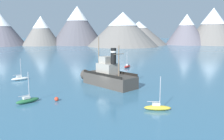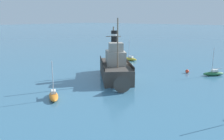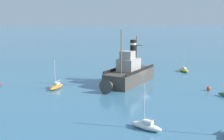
{
  "view_description": "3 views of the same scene",
  "coord_description": "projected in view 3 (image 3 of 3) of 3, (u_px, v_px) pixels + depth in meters",
  "views": [
    {
      "loc": [
        2.3,
        -45.27,
        11.28
      ],
      "look_at": [
        1.35,
        3.42,
        3.08
      ],
      "focal_mm": 38.0,
      "sensor_mm": 36.0,
      "label": 1
    },
    {
      "loc": [
        -23.07,
        32.77,
        9.97
      ],
      "look_at": [
        -1.23,
        5.65,
        2.2
      ],
      "focal_mm": 38.0,
      "sensor_mm": 36.0,
      "label": 2
    },
    {
      "loc": [
        -46.32,
        18.28,
        11.92
      ],
      "look_at": [
        2.85,
        5.07,
        2.23
      ],
      "focal_mm": 45.0,
      "sensor_mm": 36.0,
      "label": 3
    }
  ],
  "objects": [
    {
      "name": "old_tugboat",
      "position": [
        128.0,
        74.0,
        50.18
      ],
      "size": [
        12.52,
        12.62,
        9.9
      ],
      "color": "#423D38",
      "rests_on": "ground"
    },
    {
      "name": "ground_plane",
      "position": [
        143.0,
        84.0,
        50.84
      ],
      "size": [
        600.0,
        600.0,
        0.0
      ],
      "primitive_type": "plane",
      "color": "teal"
    },
    {
      "name": "sailboat_yellow",
      "position": [
        184.0,
        70.0,
        61.73
      ],
      "size": [
        3.85,
        1.28,
        4.9
      ],
      "color": "gold",
      "rests_on": "ground"
    },
    {
      "name": "sailboat_white",
      "position": [
        146.0,
        126.0,
        30.11
      ],
      "size": [
        3.7,
        3.16,
        4.9
      ],
      "color": "white",
      "rests_on": "ground"
    },
    {
      "name": "sailboat_orange",
      "position": [
        56.0,
        86.0,
        47.03
      ],
      "size": [
        3.75,
        3.06,
        4.9
      ],
      "color": "orange",
      "rests_on": "ground"
    },
    {
      "name": "mooring_buoy",
      "position": [
        209.0,
        89.0,
        45.98
      ],
      "size": [
        0.67,
        0.67,
        0.67
      ],
      "primitive_type": "sphere",
      "color": "red",
      "rests_on": "ground"
    }
  ]
}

